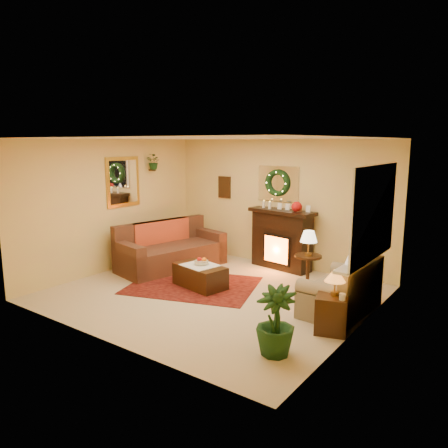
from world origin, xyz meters
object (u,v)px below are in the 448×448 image
Objects in this scene: side_table_round at (308,271)px; end_table_square at (332,313)px; sofa at (172,247)px; fireplace at (282,242)px; coffee_table at (200,276)px; loveseat at (341,285)px.

end_table_square is (1.04, -1.45, -0.05)m from side_table_round.
sofa is 2.84m from side_table_round.
fireplace is at bearing 138.97° from side_table_round.
fireplace reaches higher than coffee_table.
loveseat is at bearing 103.45° from end_table_square.
fireplace is 2.43× the size of end_table_square.
fireplace is at bearing 131.26° from end_table_square.
loveseat is (3.65, -0.22, -0.01)m from sofa.
fireplace reaches higher than sofa.
end_table_square is 2.65m from coffee_table.
side_table_round is at bearing 125.58° from end_table_square.
sofa is 1.38m from coffee_table.
end_table_square is at bearing -73.34° from loveseat.
side_table_round is 1.78m from end_table_square.
coffee_table is (-1.58, -1.04, -0.12)m from side_table_round.
sofa is 3.66m from loveseat.
end_table_square is (3.84, -1.00, -0.16)m from sofa.
coffee_table is (-2.61, 0.41, -0.06)m from end_table_square.
fireplace is at bearing 84.53° from coffee_table.
sofa reaches higher than loveseat.
side_table_round is (0.99, -0.86, -0.23)m from fireplace.
fireplace is 2.05× the size of side_table_round.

